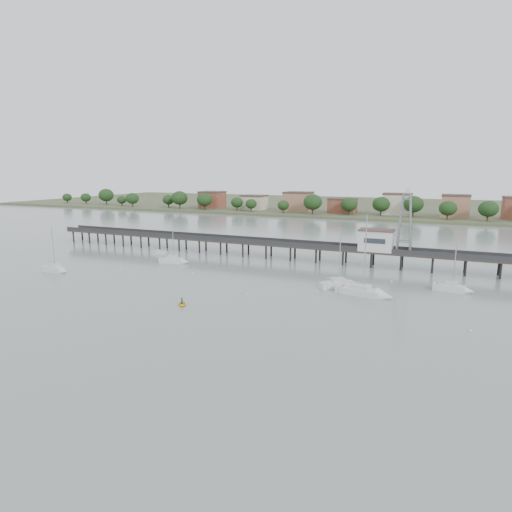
% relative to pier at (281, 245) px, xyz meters
% --- Properties ---
extents(ground_plane, '(500.00, 500.00, 0.00)m').
position_rel_pier_xyz_m(ground_plane, '(0.00, -60.00, -3.79)').
color(ground_plane, slate).
rests_on(ground_plane, ground).
extents(pier, '(150.00, 5.00, 5.50)m').
position_rel_pier_xyz_m(pier, '(0.00, 0.00, 0.00)').
color(pier, '#2D2823').
rests_on(pier, ground).
extents(pier_building, '(8.40, 5.40, 5.30)m').
position_rel_pier_xyz_m(pier_building, '(25.00, 0.00, 2.87)').
color(pier_building, silver).
rests_on(pier_building, ground).
extents(lattice_tower, '(3.20, 3.20, 15.50)m').
position_rel_pier_xyz_m(lattice_tower, '(31.50, 0.00, 7.31)').
color(lattice_tower, slate).
rests_on(lattice_tower, ground).
extents(sailboat_c, '(7.13, 7.13, 12.94)m').
position_rel_pier_xyz_m(sailboat_c, '(21.68, -22.22, -3.15)').
color(sailboat_c, silver).
rests_on(sailboat_c, ground).
extents(sailboat_d, '(10.40, 4.78, 16.39)m').
position_rel_pier_xyz_m(sailboat_d, '(28.00, -26.99, -3.17)').
color(sailboat_d, silver).
rests_on(sailboat_d, ground).
extents(sailboat_e, '(6.95, 2.50, 11.41)m').
position_rel_pier_xyz_m(sailboat_e, '(43.00, -17.15, -3.14)').
color(sailboat_e, silver).
rests_on(sailboat_e, ground).
extents(sailboat_b, '(7.49, 3.55, 12.02)m').
position_rel_pier_xyz_m(sailboat_b, '(-22.42, -16.60, -3.15)').
color(sailboat_b, silver).
rests_on(sailboat_b, ground).
extents(sailboat_a, '(6.58, 1.97, 11.02)m').
position_rel_pier_xyz_m(sailboat_a, '(-42.38, -36.25, -3.14)').
color(sailboat_a, silver).
rests_on(sailboat_a, ground).
extents(white_tender, '(3.64, 2.36, 1.31)m').
position_rel_pier_xyz_m(white_tender, '(-33.76, -7.57, -3.39)').
color(white_tender, silver).
rests_on(white_tender, ground).
extents(yellow_dinghy, '(1.87, 1.53, 2.66)m').
position_rel_pier_xyz_m(yellow_dinghy, '(-1.57, -45.87, -3.79)').
color(yellow_dinghy, yellow).
rests_on(yellow_dinghy, ground).
extents(dinghy_occupant, '(0.77, 1.27, 0.29)m').
position_rel_pier_xyz_m(dinghy_occupant, '(-1.57, -45.87, -3.79)').
color(dinghy_occupant, black).
rests_on(dinghy_occupant, ground).
extents(mooring_buoys, '(75.11, 25.95, 0.39)m').
position_rel_pier_xyz_m(mooring_buoys, '(2.95, -29.57, -3.71)').
color(mooring_buoys, beige).
rests_on(mooring_buoys, ground).
extents(far_shore, '(500.00, 170.00, 10.40)m').
position_rel_pier_xyz_m(far_shore, '(0.36, 179.58, -2.85)').
color(far_shore, '#475133').
rests_on(far_shore, ground).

